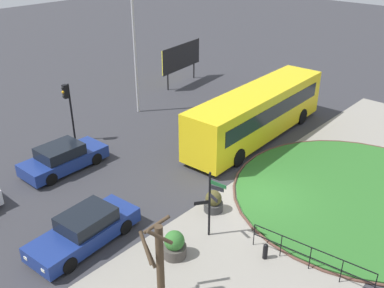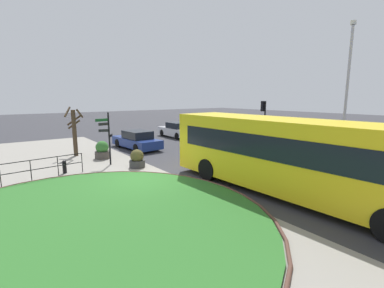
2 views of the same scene
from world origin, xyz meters
The scene contains 16 objects.
ground centered at (0.00, 0.00, 0.00)m, with size 120.00×120.00×0.00m, color #333338.
sidewalk_paving centered at (0.00, -2.18, 0.01)m, with size 32.00×7.64×0.02m, color gray.
grass_island centered at (3.06, -3.47, 0.05)m, with size 11.41×11.41×0.10m, color #2D6B28.
grass_kerb_ring centered at (3.06, -3.47, 0.06)m, with size 11.72×11.72×0.11m, color brown.
signpost_directional centered at (-3.84, -0.19, 1.73)m, with size 0.66×1.11×2.99m.
bollard_foreground centered at (-3.46, -2.61, 0.35)m, with size 0.19×0.19×0.69m.
railing_grass_edge centered at (-2.86, -4.13, 0.66)m, with size 0.55×4.62×1.02m.
bus_yellow centered at (5.19, 3.77, 1.61)m, with size 11.36×2.91×2.98m.
car_near_lane centered at (-7.46, 3.21, 0.63)m, with size 4.70×2.10×1.35m.
car_far_lane centered at (-4.71, 8.98, 0.65)m, with size 4.47×1.96×1.39m.
traffic_light_near centered at (-2.52, 11.47, 2.58)m, with size 0.49×0.26×3.50m.
lamppost_tall centered at (3.16, 12.09, 4.37)m, with size 0.32×0.32×8.16m.
billboard_left centered at (9.47, 13.98, 2.18)m, with size 4.87×0.83×3.22m.
planter_near_signpost centered at (-2.37, 0.84, 0.45)m, with size 0.85×0.85×1.01m.
planter_kerbside centered at (-5.66, 0.04, 0.50)m, with size 0.92×0.92×1.12m.
street_tree_bare centered at (-7.51, -1.08, 1.71)m, with size 1.30×1.23×3.19m.
Camera 1 is at (-14.81, -9.14, 11.28)m, focal length 40.48 mm.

